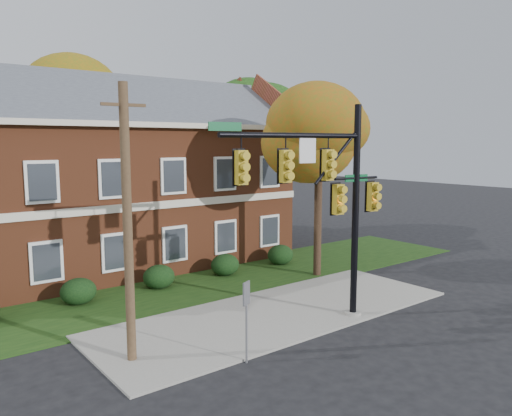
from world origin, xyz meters
TOP-DOWN VIEW (x-y plane):
  - ground at (0.00, 0.00)m, footprint 120.00×120.00m
  - sidewalk at (0.00, 1.00)m, footprint 14.00×5.00m
  - grass_strip at (0.00, 6.00)m, footprint 30.00×6.00m
  - apartment_building at (-2.00, 11.95)m, footprint 18.80×8.80m
  - hedge_left at (-5.50, 6.70)m, footprint 1.40×1.26m
  - hedge_center at (-2.00, 6.70)m, footprint 1.40×1.26m
  - hedge_right at (1.50, 6.70)m, footprint 1.40×1.26m
  - hedge_far_right at (5.00, 6.70)m, footprint 1.40×1.26m
  - tree_near_right at (5.22, 3.87)m, footprint 4.50×4.25m
  - tree_right_rear at (9.31, 12.81)m, footprint 6.30×5.95m
  - tree_far_rear at (-0.66, 19.79)m, footprint 6.84×6.46m
  - traffic_signal at (0.61, -0.72)m, footprint 6.84×1.02m
  - utility_pole at (-6.04, 0.52)m, footprint 1.24×0.29m
  - sign_post at (-3.46, -1.61)m, footprint 0.34×0.19m

SIDE VIEW (x-z plane):
  - ground at x=0.00m, z-range 0.00..0.00m
  - grass_strip at x=0.00m, z-range 0.00..0.04m
  - sidewalk at x=0.00m, z-range 0.00..0.08m
  - hedge_left at x=-5.50m, z-range 0.00..1.05m
  - hedge_center at x=-2.00m, z-range 0.00..1.05m
  - hedge_right at x=1.50m, z-range 0.00..1.05m
  - hedge_far_right at x=5.00m, z-range 0.00..1.05m
  - sign_post at x=-3.46m, z-range 0.43..2.85m
  - utility_pole at x=-6.04m, z-range 0.06..8.03m
  - traffic_signal at x=0.61m, z-range 0.92..8.58m
  - apartment_building at x=-2.00m, z-range 0.12..9.86m
  - tree_near_right at x=5.22m, z-range 2.38..10.96m
  - tree_right_rear at x=9.31m, z-range 2.81..13.43m
  - tree_far_rear at x=-0.66m, z-range 3.08..14.60m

